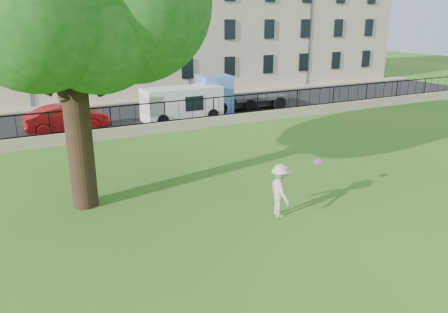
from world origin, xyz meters
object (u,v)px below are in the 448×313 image
man (280,190)px  blue_truck (241,92)px  frisbee (317,162)px  white_van (182,104)px  red_sedan (67,118)px

man → blue_truck: blue_truck is taller
frisbee → white_van: bearing=87.1°
red_sedan → blue_truck: (11.60, 0.65, 0.51)m
man → red_sedan: size_ratio=0.39×
red_sedan → white_van: bearing=-95.6°
man → red_sedan: (-4.37, 14.68, -0.13)m
red_sedan → man: bearing=-166.1°
frisbee → white_van: (0.70, 13.94, -0.42)m
man → white_van: (2.47, 14.34, 0.15)m
man → blue_truck: 16.96m
man → blue_truck: bearing=-14.4°
red_sedan → white_van: 6.85m
man → red_sedan: man is taller
man → blue_truck: size_ratio=0.29×
frisbee → blue_truck: 15.91m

